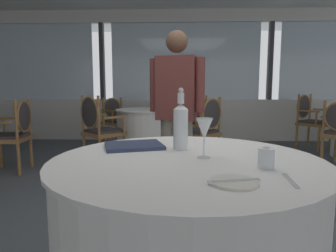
% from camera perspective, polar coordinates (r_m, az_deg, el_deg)
% --- Properties ---
extents(ground_plane, '(14.14, 14.14, 0.00)m').
position_cam_1_polar(ground_plane, '(2.55, 5.02, -17.64)').
color(ground_plane, '#4C5156').
extents(window_wall_far, '(10.88, 0.14, 2.64)m').
position_cam_1_polar(window_wall_far, '(6.09, 3.35, 7.16)').
color(window_wall_far, silver).
rests_on(window_wall_far, ground_plane).
extents(foreground_table, '(1.30, 1.30, 0.74)m').
position_cam_1_polar(foreground_table, '(1.55, 3.57, -19.75)').
color(foreground_table, white).
rests_on(foreground_table, ground_plane).
extents(side_plate, '(0.17, 0.17, 0.01)m').
position_cam_1_polar(side_plate, '(1.08, 12.75, -10.62)').
color(side_plate, silver).
rests_on(side_plate, foreground_table).
extents(butter_knife, '(0.19, 0.06, 0.00)m').
position_cam_1_polar(butter_knife, '(1.08, 12.76, -10.35)').
color(butter_knife, silver).
rests_on(butter_knife, foreground_table).
extents(dinner_fork, '(0.03, 0.17, 0.00)m').
position_cam_1_polar(dinner_fork, '(1.17, 22.73, -9.75)').
color(dinner_fork, silver).
rests_on(dinner_fork, foreground_table).
extents(water_bottle, '(0.08, 0.08, 0.34)m').
position_cam_1_polar(water_bottle, '(1.60, 2.49, 0.20)').
color(water_bottle, white).
rests_on(water_bottle, foreground_table).
extents(wine_glass, '(0.08, 0.08, 0.19)m').
position_cam_1_polar(wine_glass, '(1.41, 7.09, -0.67)').
color(wine_glass, white).
rests_on(wine_glass, foreground_table).
extents(water_tumbler, '(0.07, 0.07, 0.09)m').
position_cam_1_polar(water_tumbler, '(1.30, 18.60, -5.95)').
color(water_tumbler, white).
rests_on(water_tumbler, foreground_table).
extents(menu_book, '(0.38, 0.34, 0.02)m').
position_cam_1_polar(menu_book, '(1.68, -6.68, -3.81)').
color(menu_book, '#2D3856').
rests_on(menu_book, foreground_table).
extents(dining_chair_0_0, '(0.52, 0.58, 0.94)m').
position_cam_1_polar(dining_chair_0_0, '(4.25, -27.75, -0.66)').
color(dining_chair_0_0, olive).
rests_on(dining_chair_0_0, ground_plane).
extents(dining_chair_1_3, '(0.66, 0.65, 0.98)m').
position_cam_1_polar(dining_chair_1_3, '(5.86, 25.90, 1.66)').
color(dining_chair_1_3, olive).
rests_on(dining_chair_1_3, ground_plane).
extents(background_table_2, '(1.22, 1.22, 0.74)m').
position_cam_1_polar(background_table_2, '(4.79, -2.85, -1.13)').
color(background_table_2, white).
rests_on(background_table_2, ground_plane).
extents(dining_chair_2_0, '(0.66, 0.66, 0.91)m').
position_cam_1_polar(dining_chair_2_0, '(5.57, -10.06, 1.69)').
color(dining_chair_2_0, olive).
rests_on(dining_chair_2_0, ground_plane).
extents(dining_chair_2_1, '(0.66, 0.66, 0.99)m').
position_cam_1_polar(dining_chair_2_1, '(4.14, -13.50, 0.19)').
color(dining_chair_2_1, olive).
rests_on(dining_chair_2_1, ground_plane).
extents(dining_chair_2_2, '(0.66, 0.66, 0.96)m').
position_cam_1_polar(dining_chair_2_2, '(4.07, 7.07, 0.02)').
color(dining_chair_2_2, olive).
rests_on(dining_chair_2_2, ground_plane).
extents(dining_chair_2_3, '(0.66, 0.66, 0.95)m').
position_cam_1_polar(dining_chair_2_3, '(5.52, 5.08, 1.82)').
color(dining_chair_2_3, olive).
rests_on(dining_chair_2_3, ground_plane).
extents(diner_person_0, '(0.51, 0.29, 1.60)m').
position_cam_1_polar(diner_person_0, '(2.76, 1.68, 3.82)').
color(diner_person_0, gray).
rests_on(diner_person_0, ground_plane).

